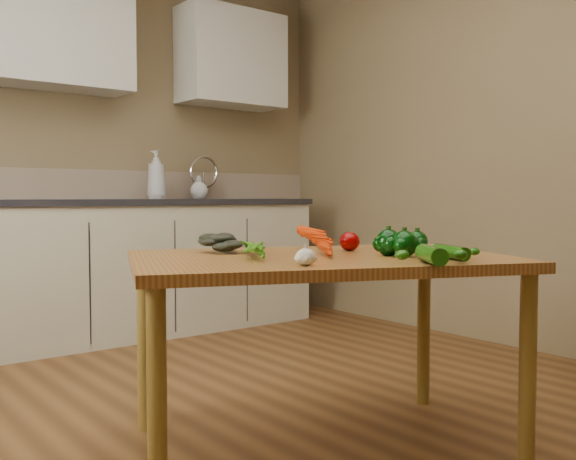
% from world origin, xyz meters
% --- Properties ---
extents(room, '(4.04, 5.04, 2.64)m').
position_xyz_m(room, '(0.00, 0.17, 1.25)').
color(room, brown).
rests_on(room, ground).
extents(counter_run, '(2.84, 0.64, 1.14)m').
position_xyz_m(counter_run, '(0.21, 2.19, 0.46)').
color(counter_run, beige).
rests_on(counter_run, ground).
extents(upper_cabinets, '(2.15, 0.35, 0.70)m').
position_xyz_m(upper_cabinets, '(0.51, 2.32, 1.95)').
color(upper_cabinets, silver).
rests_on(upper_cabinets, room).
extents(table, '(1.54, 1.29, 0.71)m').
position_xyz_m(table, '(0.03, -0.05, 0.63)').
color(table, '#A1672E').
rests_on(table, ground).
extents(soap_bottle_a, '(0.15, 0.15, 0.33)m').
position_xyz_m(soap_bottle_a, '(0.53, 2.25, 1.07)').
color(soap_bottle_a, silver).
rests_on(soap_bottle_a, counter_run).
extents(soap_bottle_b, '(0.09, 0.08, 0.18)m').
position_xyz_m(soap_bottle_b, '(0.59, 2.34, 0.99)').
color(soap_bottle_b, silver).
rests_on(soap_bottle_b, counter_run).
extents(soap_bottle_c, '(0.14, 0.14, 0.17)m').
position_xyz_m(soap_bottle_c, '(0.93, 2.35, 0.98)').
color(soap_bottle_c, silver).
rests_on(soap_bottle_c, counter_run).
extents(carrot_bunch, '(0.30, 0.27, 0.07)m').
position_xyz_m(carrot_bunch, '(-0.02, 0.01, 0.74)').
color(carrot_bunch, red).
rests_on(carrot_bunch, table).
extents(leafy_greens, '(0.19, 0.17, 0.09)m').
position_xyz_m(leafy_greens, '(-0.22, 0.28, 0.75)').
color(leafy_greens, black).
rests_on(leafy_greens, table).
extents(garlic_bulb, '(0.06, 0.06, 0.05)m').
position_xyz_m(garlic_bulb, '(-0.23, -0.28, 0.73)').
color(garlic_bulb, beige).
rests_on(garlic_bulb, table).
extents(pepper_a, '(0.09, 0.09, 0.09)m').
position_xyz_m(pepper_a, '(0.22, -0.20, 0.75)').
color(pepper_a, black).
rests_on(pepper_a, table).
extents(pepper_b, '(0.08, 0.08, 0.08)m').
position_xyz_m(pepper_b, '(0.39, -0.18, 0.75)').
color(pepper_b, black).
rests_on(pepper_b, table).
extents(pepper_c, '(0.09, 0.09, 0.09)m').
position_xyz_m(pepper_c, '(0.23, -0.27, 0.75)').
color(pepper_c, black).
rests_on(pepper_c, table).
extents(tomato_a, '(0.08, 0.08, 0.07)m').
position_xyz_m(tomato_a, '(0.25, 0.03, 0.74)').
color(tomato_a, '#810202').
rests_on(tomato_a, table).
extents(tomato_b, '(0.06, 0.06, 0.06)m').
position_xyz_m(tomato_b, '(0.40, -0.00, 0.73)').
color(tomato_b, '#C45F04').
rests_on(tomato_b, table).
extents(tomato_c, '(0.07, 0.07, 0.06)m').
position_xyz_m(tomato_c, '(0.43, -0.11, 0.74)').
color(tomato_c, '#C45F04').
rests_on(tomato_c, table).
extents(zucchini_a, '(0.11, 0.19, 0.05)m').
position_xyz_m(zucchini_a, '(0.29, -0.42, 0.73)').
color(zucchini_a, '#124607').
rests_on(zucchini_a, table).
extents(zucchini_b, '(0.15, 0.19, 0.06)m').
position_xyz_m(zucchini_b, '(0.12, -0.47, 0.73)').
color(zucchini_b, '#124607').
rests_on(zucchini_b, table).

